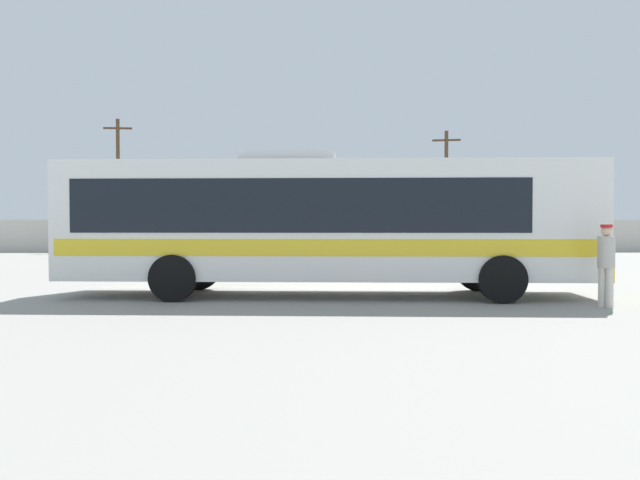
{
  "coord_description": "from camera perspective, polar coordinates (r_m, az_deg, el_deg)",
  "views": [
    {
      "loc": [
        -1.82,
        -15.06,
        1.7
      ],
      "look_at": [
        -1.58,
        2.36,
        1.26
      ],
      "focal_mm": 34.37,
      "sensor_mm": 36.0,
      "label": 1
    }
  ],
  "objects": [
    {
      "name": "parked_car_second_white",
      "position": [
        33.79,
        -8.38,
        -0.12
      ],
      "size": [
        4.69,
        2.23,
        1.45
      ],
      "color": "silver",
      "rests_on": "ground_plane"
    },
    {
      "name": "roadside_tree_midleft",
      "position": [
        44.05,
        -2.87,
        5.39
      ],
      "size": [
        3.81,
        3.81,
        6.36
      ],
      "color": "brown",
      "rests_on": "ground_plane"
    },
    {
      "name": "attendant_by_bus_door",
      "position": [
        13.79,
        25.09,
        -1.72
      ],
      "size": [
        0.48,
        0.48,
        1.7
      ],
      "color": "silver",
      "rests_on": "ground_plane"
    },
    {
      "name": "utility_pole_near",
      "position": [
        40.54,
        11.67,
        4.76
      ],
      "size": [
        1.79,
        0.46,
        7.74
      ],
      "color": "#4C3823",
      "rests_on": "ground_plane"
    },
    {
      "name": "parked_car_third_maroon",
      "position": [
        34.37,
        1.54,
        -0.09
      ],
      "size": [
        4.23,
        2.05,
        1.43
      ],
      "color": "maroon",
      "rests_on": "ground_plane"
    },
    {
      "name": "utility_pole_far",
      "position": [
        41.99,
        -18.28,
        5.15
      ],
      "size": [
        1.8,
        0.27,
        8.53
      ],
      "color": "#4C3823",
      "rests_on": "ground_plane"
    },
    {
      "name": "roadside_tree_left",
      "position": [
        45.83,
        -15.83,
        3.66
      ],
      "size": [
        3.26,
        3.26,
        4.9
      ],
      "color": "brown",
      "rests_on": "ground_plane"
    },
    {
      "name": "parked_car_leftmost_red",
      "position": [
        35.8,
        -18.73,
        -0.13
      ],
      "size": [
        4.47,
        2.14,
        1.41
      ],
      "color": "red",
      "rests_on": "ground_plane"
    },
    {
      "name": "ground_plane",
      "position": [
        25.18,
        3.34,
        -2.41
      ],
      "size": [
        300.0,
        300.0,
        0.0
      ],
      "primitive_type": "plane",
      "color": "gray"
    },
    {
      "name": "perimeter_wall",
      "position": [
        37.88,
        1.94,
        0.4
      ],
      "size": [
        80.0,
        0.3,
        1.99
      ],
      "primitive_type": "cube",
      "color": "beige",
      "rests_on": "ground_plane"
    },
    {
      "name": "coach_bus_white_yellow",
      "position": [
        14.55,
        0.16,
        1.88
      ],
      "size": [
        12.44,
        3.19,
        3.38
      ],
      "color": "white",
      "rests_on": "ground_plane"
    }
  ]
}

